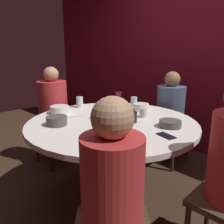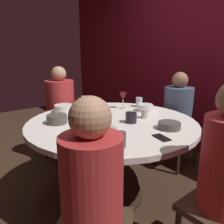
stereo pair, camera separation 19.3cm
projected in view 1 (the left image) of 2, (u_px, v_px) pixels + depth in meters
ground_plane at (112, 195)px, 2.19m from camera, size 8.00×8.00×0.00m
back_wall at (198, 56)px, 2.95m from camera, size 6.00×0.10×2.60m
dining_table at (112, 135)px, 2.03m from camera, size 1.49×1.49×0.76m
seated_diner_left at (53, 106)px, 2.68m from camera, size 0.40×0.40×1.18m
seated_diner_back at (170, 108)px, 2.68m from camera, size 0.40×0.40×1.13m
seated_diner_front_right at (112, 188)px, 1.07m from camera, size 0.57×0.57×1.16m
candle_holder at (131, 117)px, 1.95m from camera, size 0.10×0.10×0.11m
wine_glass at (119, 97)px, 2.41m from camera, size 0.08×0.08×0.18m
dinner_plate at (107, 130)px, 1.74m from camera, size 0.22×0.22×0.01m
cell_phone at (166, 136)px, 1.63m from camera, size 0.15×0.10×0.01m
bowl_serving_large at (141, 107)px, 2.36m from camera, size 0.16×0.16×0.07m
bowl_salad_center at (60, 110)px, 2.23m from camera, size 0.18×0.18×0.07m
bowl_small_white at (57, 121)px, 1.87m from camera, size 0.17×0.17×0.07m
bowl_sauce_side at (170, 124)px, 1.83m from camera, size 0.18×0.18×0.05m
cup_near_candle at (143, 113)px, 2.09m from camera, size 0.07×0.07×0.09m
cup_by_left_diner at (130, 139)px, 1.44m from camera, size 0.07×0.07×0.10m
cup_by_right_diner at (105, 144)px, 1.37m from camera, size 0.07×0.07×0.10m
cup_center_front at (80, 102)px, 2.46m from camera, size 0.07×0.07×0.12m
cup_far_edge at (134, 102)px, 2.52m from camera, size 0.07×0.07×0.10m
fork_near_plate at (75, 117)px, 2.11m from camera, size 0.03×0.18×0.01m
knife_near_plate at (97, 117)px, 2.10m from camera, size 0.03×0.18×0.01m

